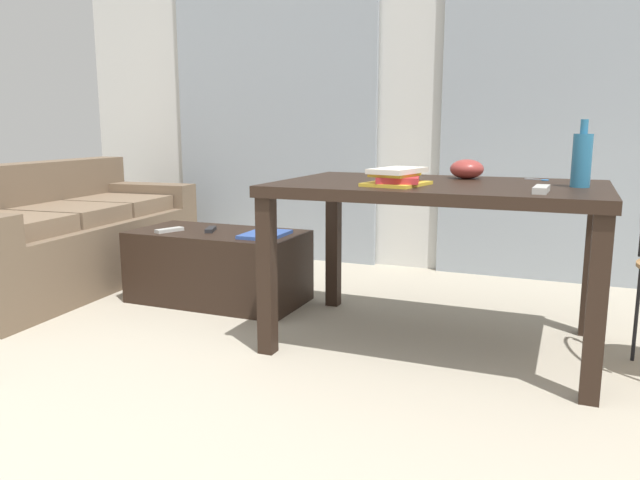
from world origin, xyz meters
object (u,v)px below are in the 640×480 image
(bowl, at_px, (467,169))
(tv_remote_on_table, at_px, (541,189))
(couch, at_px, (59,238))
(magazine, at_px, (265,234))
(scissors, at_px, (540,180))
(tv_remote_secondary, at_px, (169,230))
(coffee_table, at_px, (219,266))
(book_stack, at_px, (397,177))
(tv_remote_primary, at_px, (211,229))
(craft_table, at_px, (438,203))
(bottle_near, at_px, (582,159))

(bowl, height_order, tv_remote_on_table, bowl)
(couch, relative_size, magazine, 6.75)
(scissors, height_order, tv_remote_secondary, scissors)
(coffee_table, bearing_deg, couch, -176.91)
(book_stack, distance_m, tv_remote_primary, 1.32)
(couch, relative_size, coffee_table, 2.01)
(couch, bearing_deg, craft_table, -3.87)
(coffee_table, bearing_deg, bowl, 1.82)
(tv_remote_on_table, distance_m, tv_remote_primary, 1.88)
(tv_remote_on_table, bearing_deg, couch, 173.88)
(bowl, height_order, tv_remote_primary, bowl)
(bottle_near, xyz_separation_m, tv_remote_primary, (-1.92, 0.19, -0.45))
(couch, bearing_deg, tv_remote_primary, 2.56)
(craft_table, relative_size, scissors, 12.66)
(bowl, xyz_separation_m, tv_remote_secondary, (-1.63, -0.16, -0.38))
(tv_remote_on_table, distance_m, magazine, 1.54)
(couch, relative_size, book_stack, 6.33)
(magazine, bearing_deg, bottle_near, -8.03)
(craft_table, height_order, bowl, bowl)
(book_stack, bearing_deg, coffee_table, 160.22)
(tv_remote_secondary, height_order, magazine, same)
(book_stack, height_order, scissors, book_stack)
(craft_table, xyz_separation_m, scissors, (0.41, 0.32, 0.09))
(couch, relative_size, scissors, 17.49)
(tv_remote_primary, distance_m, tv_remote_secondary, 0.23)
(bottle_near, relative_size, magazine, 0.95)
(tv_remote_on_table, relative_size, tv_remote_secondary, 1.05)
(coffee_table, distance_m, craft_table, 1.40)
(bottle_near, distance_m, tv_remote_primary, 1.99)
(couch, bearing_deg, coffee_table, 3.09)
(couch, bearing_deg, bottle_near, -2.73)
(scissors, relative_size, tv_remote_primary, 0.80)
(bowl, relative_size, tv_remote_on_table, 0.92)
(couch, xyz_separation_m, magazine, (1.46, 0.03, 0.12))
(scissors, distance_m, magazine, 1.44)
(tv_remote_on_table, xyz_separation_m, magazine, (-1.43, 0.46, -0.34))
(coffee_table, relative_size, bottle_near, 3.55)
(bottle_near, bearing_deg, craft_table, -177.89)
(bowl, bearing_deg, bottle_near, -26.37)
(scissors, height_order, tv_remote_primary, scissors)
(couch, xyz_separation_m, tv_remote_on_table, (2.89, -0.42, 0.46))
(scissors, bearing_deg, couch, -176.96)
(bowl, bearing_deg, scissors, 7.91)
(coffee_table, xyz_separation_m, tv_remote_on_table, (1.75, -0.49, 0.56))
(coffee_table, xyz_separation_m, book_stack, (1.17, -0.42, 0.58))
(book_stack, bearing_deg, couch, 171.17)
(craft_table, distance_m, tv_remote_primary, 1.38)
(tv_remote_primary, xyz_separation_m, magazine, (0.36, -0.02, -0.00))
(coffee_table, xyz_separation_m, craft_table, (1.31, -0.23, 0.46))
(book_stack, relative_size, tv_remote_on_table, 1.78)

